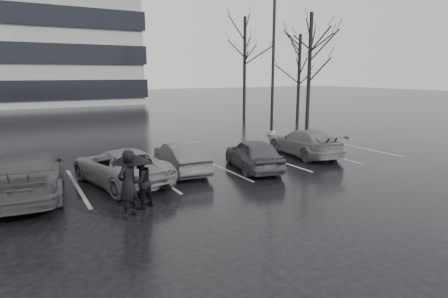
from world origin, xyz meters
TOP-DOWN VIEW (x-y plane):
  - ground at (0.00, 0.00)m, footprint 160.00×160.00m
  - car_main at (1.60, 1.56)m, footprint 2.27×3.93m
  - car_west_a at (-1.12, 2.58)m, footprint 1.59×3.77m
  - car_west_b at (-3.57, 2.18)m, footprint 2.99×4.84m
  - car_west_c at (-6.46, 2.10)m, footprint 2.60×5.19m
  - car_east at (5.18, 2.52)m, footprint 2.29×4.50m
  - pedestrian_left at (-4.20, -1.10)m, footprint 0.81×0.74m
  - pedestrian_right at (-3.69, -0.57)m, footprint 0.95×0.87m
  - umbrella at (-4.02, -0.84)m, footprint 1.03×1.03m
  - lamp_post at (7.59, 8.38)m, footprint 0.55×0.55m
  - stall_stripes at (-0.80, 2.50)m, footprint 19.72×5.00m
  - tree_east at (12.00, 10.00)m, footprint 0.26×0.26m
  - tree_ne at (14.50, 14.00)m, footprint 0.26×0.26m
  - tree_north at (11.00, 17.00)m, footprint 0.26×0.26m

SIDE VIEW (x-z plane):
  - ground at x=0.00m, z-range 0.00..0.00m
  - stall_stripes at x=-0.80m, z-range 0.00..0.00m
  - car_west_a at x=-1.12m, z-range 0.00..1.21m
  - car_west_b at x=-3.57m, z-range 0.00..1.25m
  - car_east at x=5.18m, z-range 0.00..1.25m
  - car_main at x=1.60m, z-range 0.00..1.26m
  - car_west_c at x=-6.46m, z-range 0.00..1.45m
  - pedestrian_right at x=-3.69m, z-range 0.00..1.57m
  - pedestrian_left at x=-4.20m, z-range 0.00..1.86m
  - umbrella at x=-4.02m, z-range 0.72..2.46m
  - tree_ne at x=14.50m, z-range 0.00..7.00m
  - tree_east at x=12.00m, z-range 0.00..8.00m
  - tree_north at x=11.00m, z-range 0.00..8.50m
  - lamp_post at x=7.59m, z-range -0.43..9.71m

